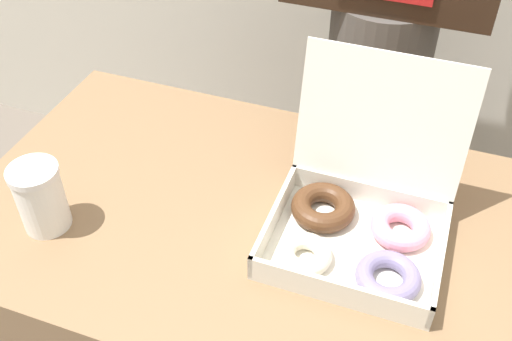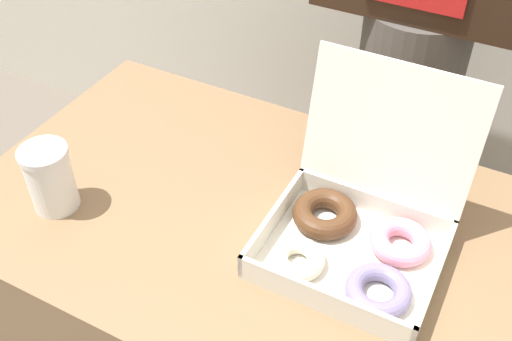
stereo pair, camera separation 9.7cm
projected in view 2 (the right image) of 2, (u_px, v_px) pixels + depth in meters
table at (271, 333)px, 1.29m from camera, size 1.13×0.64×0.70m
donut_box at (357, 229)px, 0.99m from camera, size 0.29×0.29×0.29m
coffee_cup at (50, 178)px, 1.05m from camera, size 0.09×0.09×0.13m
person_customer at (424, 1)px, 1.28m from camera, size 0.45×0.25×1.67m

